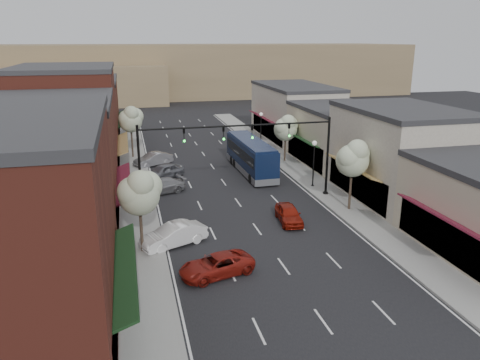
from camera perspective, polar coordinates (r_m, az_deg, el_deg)
ground at (r=32.64m, az=3.06°, el=-7.33°), size 160.00×160.00×0.00m
sidewalk_left at (r=48.82m, az=-12.81°, el=0.64°), size 2.80×73.00×0.15m
sidewalk_right at (r=51.74m, az=6.10°, el=1.88°), size 2.80×73.00×0.15m
curb_left at (r=48.85m, az=-11.17°, el=0.75°), size 0.25×73.00×0.17m
curb_right at (r=51.29m, az=4.63°, el=1.79°), size 0.25×73.00×0.17m
bldg_left_near at (r=22.73m, az=-26.84°, el=-6.23°), size 10.14×14.10×10.40m
bldg_left_midnear at (r=35.98m, az=-22.08°, el=1.60°), size 10.14×14.10×9.40m
bldg_left_midfar at (r=49.43m, az=-20.07°, el=6.58°), size 10.14×14.10×10.90m
bldg_left_far at (r=65.36m, az=-18.58°, el=7.90°), size 10.14×18.10×8.40m
bldg_right_midnear at (r=42.21m, az=18.86°, el=3.00°), size 9.14×12.10×7.90m
bldg_right_midfar at (r=52.60m, az=11.86°, el=5.32°), size 9.14×12.10×6.40m
bldg_right_far at (r=65.23m, az=6.63°, el=8.20°), size 9.14×16.10×7.40m
hill_far at (r=119.02m, az=-9.75°, el=13.08°), size 120.00×30.00×12.00m
hill_near at (r=108.12m, az=-22.74°, el=10.62°), size 50.00×20.00×8.00m
signal_mast_right at (r=40.16m, az=7.59°, el=4.14°), size 8.22×0.46×7.00m
signal_mast_left at (r=37.63m, az=-8.62°, el=3.24°), size 8.22×0.46×7.00m
tree_right_near at (r=37.71m, az=13.67°, el=2.71°), size 2.85×2.65×5.95m
tree_right_far at (r=52.19m, az=5.65°, el=6.44°), size 2.85×2.65×5.43m
tree_left_near at (r=29.86m, az=-12.14°, el=-1.36°), size 2.85×2.65×5.69m
tree_left_far at (r=55.12m, az=-13.16°, el=7.28°), size 2.85×2.65×6.13m
lamp_post_near at (r=43.59m, az=9.00°, el=2.90°), size 0.44×0.44×4.44m
lamp_post_far at (r=59.75m, az=2.57°, el=6.86°), size 0.44×0.44×4.44m
coach_bus at (r=48.36m, az=1.33°, el=3.01°), size 2.70×11.22×3.42m
red_hatchback at (r=35.58m, az=5.97°, el=-4.14°), size 1.93×4.03×1.33m
parked_car_a at (r=27.89m, az=-2.89°, el=-10.35°), size 4.85×3.20×1.24m
parked_car_b at (r=31.82m, az=-8.08°, el=-6.67°), size 4.80×3.26×1.50m
parked_car_c at (r=42.50m, az=-9.68°, el=-0.78°), size 4.89×3.22×1.32m
parked_car_d at (r=46.82m, az=-9.35°, el=1.01°), size 4.68×3.97×1.51m
parked_car_e at (r=52.03m, az=-10.53°, el=2.50°), size 4.52×3.43×1.43m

